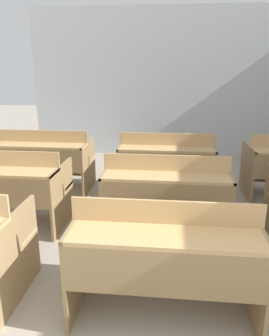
# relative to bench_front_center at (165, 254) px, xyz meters

# --- Properties ---
(wall_back) EXTENTS (5.88, 0.06, 2.94)m
(wall_back) POSITION_rel_bench_front_center_xyz_m (0.12, 4.75, 0.98)
(wall_back) COLOR silver
(wall_back) RESTS_ON ground_plane
(bench_front_center) EXTENTS (1.34, 0.77, 0.91)m
(bench_front_center) POSITION_rel_bench_front_center_xyz_m (0.00, 0.00, 0.00)
(bench_front_center) COLOR olive
(bench_front_center) RESTS_ON ground_plane
(bench_second_left) EXTENTS (1.34, 0.77, 0.91)m
(bench_second_left) POSITION_rel_bench_front_center_xyz_m (-1.85, 1.23, 0.00)
(bench_second_left) COLOR #96784D
(bench_second_left) RESTS_ON ground_plane
(bench_second_center) EXTENTS (1.34, 0.77, 0.91)m
(bench_second_center) POSITION_rel_bench_front_center_xyz_m (-0.01, 1.24, 0.00)
(bench_second_center) COLOR #95774C
(bench_second_center) RESTS_ON ground_plane
(bench_third_left) EXTENTS (1.34, 0.77, 0.91)m
(bench_third_left) POSITION_rel_bench_front_center_xyz_m (-1.84, 2.47, 0.00)
(bench_third_left) COLOR #93754B
(bench_third_left) RESTS_ON ground_plane
(bench_third_center) EXTENTS (1.34, 0.77, 0.91)m
(bench_third_center) POSITION_rel_bench_front_center_xyz_m (-0.02, 2.44, 0.00)
(bench_third_center) COLOR #94764C
(bench_third_center) RESTS_ON ground_plane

